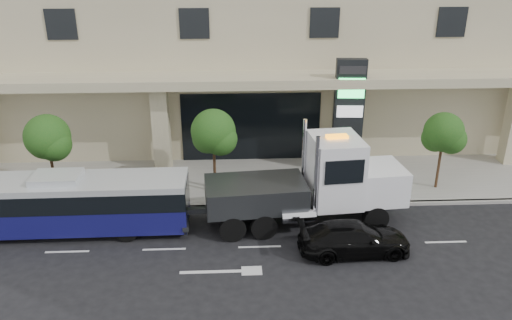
{
  "coord_description": "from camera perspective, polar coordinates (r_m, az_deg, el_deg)",
  "views": [
    {
      "loc": [
        -1.0,
        -19.49,
        11.41
      ],
      "look_at": [
        0.01,
        2.0,
        2.52
      ],
      "focal_mm": 35.0,
      "sensor_mm": 36.0,
      "label": 1
    }
  ],
  "objects": [
    {
      "name": "sidewalk",
      "position": [
        27.01,
        -0.33,
        -2.37
      ],
      "size": [
        120.0,
        6.0,
        0.15
      ],
      "primitive_type": "cube",
      "color": "gray",
      "rests_on": "ground"
    },
    {
      "name": "black_sedan",
      "position": [
        21.02,
        11.17,
        -8.77
      ],
      "size": [
        4.69,
        2.11,
        1.33
      ],
      "primitive_type": "imported",
      "rotation": [
        0.0,
        0.0,
        1.62
      ],
      "color": "black",
      "rests_on": "ground"
    },
    {
      "name": "city_bus",
      "position": [
        23.33,
        -21.42,
        -4.61
      ],
      "size": [
        11.01,
        2.44,
        2.78
      ],
      "rotation": [
        0.0,
        0.0,
        0.01
      ],
      "color": "black",
      "rests_on": "ground"
    },
    {
      "name": "tree_right",
      "position": [
        26.72,
        20.68,
        2.69
      ],
      "size": [
        2.1,
        2.0,
        4.04
      ],
      "color": "#422B19",
      "rests_on": "sidewalk"
    },
    {
      "name": "curb",
      "position": [
        24.32,
        -0.03,
        -5.34
      ],
      "size": [
        120.0,
        0.3,
        0.15
      ],
      "primitive_type": "cube",
      "color": "gray",
      "rests_on": "ground"
    },
    {
      "name": "tree_left",
      "position": [
        26.12,
        -22.65,
        2.13
      ],
      "size": [
        2.27,
        2.2,
        4.22
      ],
      "color": "#422B19",
      "rests_on": "sidewalk"
    },
    {
      "name": "ground",
      "position": [
        22.61,
        0.21,
        -7.87
      ],
      "size": [
        120.0,
        120.0,
        0.0
      ],
      "primitive_type": "plane",
      "color": "black",
      "rests_on": "ground"
    },
    {
      "name": "tree_mid",
      "position": [
        24.5,
        -4.83,
        2.93
      ],
      "size": [
        2.28,
        2.2,
        4.38
      ],
      "color": "#422B19",
      "rests_on": "sidewalk"
    },
    {
      "name": "signage_pylon",
      "position": [
        27.3,
        10.48,
        4.89
      ],
      "size": [
        1.61,
        0.69,
        6.31
      ],
      "rotation": [
        0.0,
        0.0,
        -0.07
      ],
      "color": "black",
      "rests_on": "sidewalk"
    },
    {
      "name": "tow_truck",
      "position": [
        22.45,
        6.7,
        -2.82
      ],
      "size": [
        10.14,
        3.27,
        4.6
      ],
      "rotation": [
        0.0,
        0.0,
        0.09
      ],
      "color": "#2D3033",
      "rests_on": "ground"
    }
  ]
}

